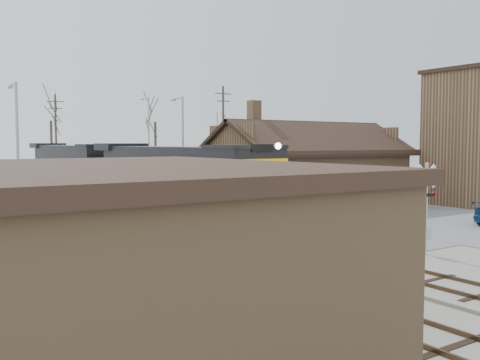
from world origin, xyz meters
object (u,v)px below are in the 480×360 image
object	(u,v)px
depot	(307,173)
locomotive_lead	(179,180)
signal_tower	(471,139)
locomotive_trailing	(74,167)

from	to	relation	value
depot	locomotive_lead	bearing A→B (deg)	-171.45
depot	signal_tower	world-z (taller)	signal_tower
signal_tower	locomotive_lead	xyz separation A→B (m)	(-22.39, 5.20, -2.60)
depot	locomotive_lead	size ratio (longest dim) A/B	0.72
locomotive_lead	locomotive_trailing	xyz separation A→B (m)	(0.00, 21.49, -0.00)
locomotive_trailing	locomotive_lead	bearing A→B (deg)	-90.00
locomotive_trailing	depot	bearing A→B (deg)	-58.66
depot	locomotive_trailing	bearing A→B (deg)	121.34
signal_tower	locomotive_lead	size ratio (longest dim) A/B	0.49
depot	locomotive_lead	distance (m)	12.12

